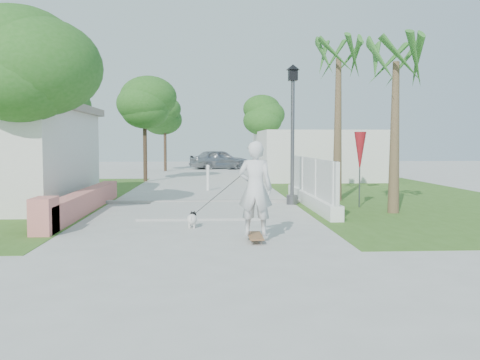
{
  "coord_description": "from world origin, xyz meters",
  "views": [
    {
      "loc": [
        0.25,
        -11.4,
        1.97
      ],
      "look_at": [
        0.97,
        1.04,
        1.1
      ],
      "focal_mm": 40.0,
      "sensor_mm": 36.0,
      "label": 1
    }
  ],
  "objects": [
    {
      "name": "palm_near",
      "position": [
        5.4,
        3.2,
        3.95
      ],
      "size": [
        1.8,
        1.8,
        4.7
      ],
      "color": "brown",
      "rests_on": "ground"
    },
    {
      "name": "palm_far",
      "position": [
        4.6,
        6.5,
        4.48
      ],
      "size": [
        1.8,
        1.8,
        5.3
      ],
      "color": "brown",
      "rests_on": "ground"
    },
    {
      "name": "dog",
      "position": [
        -0.15,
        0.97,
        0.2
      ],
      "size": [
        0.28,
        0.54,
        0.37
      ],
      "rotation": [
        0.0,
        0.0,
        -0.09
      ],
      "color": "white",
      "rests_on": "ground"
    },
    {
      "name": "ground",
      "position": [
        0.0,
        0.0,
        0.0
      ],
      "size": [
        90.0,
        90.0,
        0.0
      ],
      "primitive_type": "plane",
      "color": "#B7B7B2",
      "rests_on": "ground"
    },
    {
      "name": "pink_wall",
      "position": [
        -3.3,
        3.55,
        0.31
      ],
      "size": [
        0.45,
        8.2,
        0.8
      ],
      "color": "#D57A6D",
      "rests_on": "ground"
    },
    {
      "name": "path_strip",
      "position": [
        0.0,
        20.0,
        0.03
      ],
      "size": [
        3.2,
        36.0,
        0.06
      ],
      "primitive_type": "cube",
      "color": "#B7B7B2",
      "rests_on": "ground"
    },
    {
      "name": "grass_right",
      "position": [
        7.0,
        8.0,
        0.01
      ],
      "size": [
        8.0,
        20.0,
        0.01
      ],
      "primitive_type": "cube",
      "color": "#385F1E",
      "rests_on": "ground"
    },
    {
      "name": "building_right",
      "position": [
        6.0,
        18.0,
        1.3
      ],
      "size": [
        6.0,
        8.0,
        2.6
      ],
      "primitive_type": "cube",
      "color": "silver",
      "rests_on": "ground"
    },
    {
      "name": "lattice_fence",
      "position": [
        3.4,
        5.0,
        0.54
      ],
      "size": [
        0.35,
        7.0,
        1.5
      ],
      "color": "white",
      "rests_on": "ground"
    },
    {
      "name": "tree_left_mid",
      "position": [
        -5.48,
        8.48,
        3.5
      ],
      "size": [
        3.2,
        3.2,
        4.85
      ],
      "color": "#4C3826",
      "rests_on": "ground"
    },
    {
      "name": "tree_path_far",
      "position": [
        -2.78,
        25.98,
        3.82
      ],
      "size": [
        3.2,
        3.2,
        5.17
      ],
      "color": "#4C3826",
      "rests_on": "ground"
    },
    {
      "name": "grass_left",
      "position": [
        -7.0,
        8.0,
        0.01
      ],
      "size": [
        8.0,
        20.0,
        0.01
      ],
      "primitive_type": "cube",
      "color": "#385F1E",
      "rests_on": "ground"
    },
    {
      "name": "parked_car",
      "position": [
        1.0,
        27.95,
        0.74
      ],
      "size": [
        4.67,
        3.25,
        1.48
      ],
      "primitive_type": "imported",
      "rotation": [
        0.0,
        0.0,
        1.96
      ],
      "color": "#A1A4A8",
      "rests_on": "ground"
    },
    {
      "name": "patio_umbrella",
      "position": [
        4.8,
        4.5,
        1.69
      ],
      "size": [
        0.36,
        0.36,
        2.3
      ],
      "color": "#59595E",
      "rests_on": "ground"
    },
    {
      "name": "tree_left_near",
      "position": [
        -4.48,
        2.98,
        3.82
      ],
      "size": [
        3.6,
        3.6,
        5.28
      ],
      "color": "#4C3826",
      "rests_on": "ground"
    },
    {
      "name": "tree_path_left",
      "position": [
        -2.98,
        15.98,
        3.82
      ],
      "size": [
        3.4,
        3.4,
        5.23
      ],
      "color": "#4C3826",
      "rests_on": "ground"
    },
    {
      "name": "skateboarder",
      "position": [
        0.55,
        -0.04,
        0.85
      ],
      "size": [
        1.7,
        2.46,
        2.01
      ],
      "rotation": [
        0.0,
        0.0,
        2.93
      ],
      "color": "#905D39",
      "rests_on": "ground"
    },
    {
      "name": "bollard",
      "position": [
        0.2,
        10.0,
        0.58
      ],
      "size": [
        0.14,
        0.14,
        1.09
      ],
      "color": "white",
      "rests_on": "ground"
    },
    {
      "name": "tree_path_right",
      "position": [
        3.22,
        19.98,
        3.49
      ],
      "size": [
        3.0,
        3.0,
        4.79
      ],
      "color": "#4C3826",
      "rests_on": "ground"
    },
    {
      "name": "street_lamp",
      "position": [
        2.9,
        5.5,
        2.43
      ],
      "size": [
        0.44,
        0.44,
        4.44
      ],
      "color": "#59595E",
      "rests_on": "ground"
    },
    {
      "name": "curb",
      "position": [
        0.0,
        6.0,
        0.05
      ],
      "size": [
        6.5,
        0.25,
        0.1
      ],
      "primitive_type": "cube",
      "color": "#999993",
      "rests_on": "ground"
    }
  ]
}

